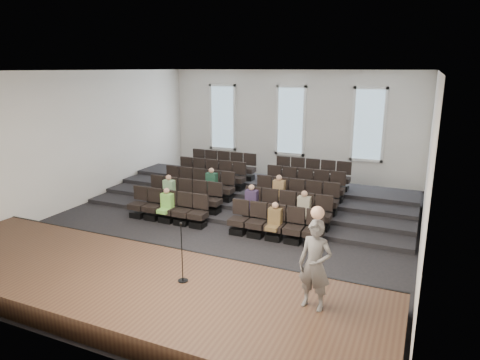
% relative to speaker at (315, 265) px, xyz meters
% --- Properties ---
extents(ground, '(14.00, 14.00, 0.00)m').
position_rel_speaker_xyz_m(ground, '(-4.16, 4.66, -1.41)').
color(ground, black).
rests_on(ground, ground).
extents(ceiling, '(12.00, 14.00, 0.02)m').
position_rel_speaker_xyz_m(ceiling, '(-4.16, 4.66, 3.60)').
color(ceiling, white).
rests_on(ceiling, ground).
extents(wall_back, '(12.00, 0.04, 5.00)m').
position_rel_speaker_xyz_m(wall_back, '(-4.16, 11.68, 1.09)').
color(wall_back, silver).
rests_on(wall_back, ground).
extents(wall_front, '(12.00, 0.04, 5.00)m').
position_rel_speaker_xyz_m(wall_front, '(-4.16, -2.36, 1.09)').
color(wall_front, silver).
rests_on(wall_front, ground).
extents(wall_left, '(0.04, 14.00, 5.00)m').
position_rel_speaker_xyz_m(wall_left, '(-10.18, 4.66, 1.09)').
color(wall_left, silver).
rests_on(wall_left, ground).
extents(wall_right, '(0.04, 14.00, 5.00)m').
position_rel_speaker_xyz_m(wall_right, '(1.86, 4.66, 1.09)').
color(wall_right, silver).
rests_on(wall_right, ground).
extents(stage, '(11.80, 3.60, 0.50)m').
position_rel_speaker_xyz_m(stage, '(-4.16, -0.44, -1.16)').
color(stage, '#422C1C').
rests_on(stage, ground).
extents(stage_lip, '(11.80, 0.06, 0.52)m').
position_rel_speaker_xyz_m(stage_lip, '(-4.16, 1.33, -1.16)').
color(stage_lip, black).
rests_on(stage_lip, ground).
extents(risers, '(11.80, 4.80, 0.60)m').
position_rel_speaker_xyz_m(risers, '(-4.16, 7.83, -1.21)').
color(risers, black).
rests_on(risers, ground).
extents(seating_rows, '(6.80, 4.70, 1.67)m').
position_rel_speaker_xyz_m(seating_rows, '(-4.16, 6.20, -0.72)').
color(seating_rows, black).
rests_on(seating_rows, ground).
extents(windows, '(8.44, 0.10, 3.24)m').
position_rel_speaker_xyz_m(windows, '(-4.16, 11.62, 1.29)').
color(windows, white).
rests_on(windows, wall_back).
extents(audience, '(5.45, 2.64, 1.10)m').
position_rel_speaker_xyz_m(audience, '(-4.06, 5.12, -0.58)').
color(audience, '#83D455').
rests_on(audience, seating_rows).
extents(speaker, '(0.72, 0.53, 1.81)m').
position_rel_speaker_xyz_m(speaker, '(0.00, 0.00, 0.00)').
color(speaker, '#5A5755').
rests_on(speaker, stage).
extents(mic_stand, '(0.23, 0.23, 1.39)m').
position_rel_speaker_xyz_m(mic_stand, '(-2.91, -0.12, -0.49)').
color(mic_stand, black).
rests_on(mic_stand, stage).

